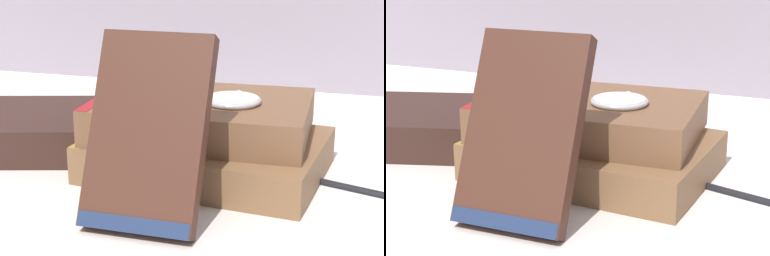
# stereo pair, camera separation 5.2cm
# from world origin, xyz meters

# --- Properties ---
(ground_plane) EXTENTS (3.00, 3.00, 0.00)m
(ground_plane) POSITION_xyz_m (0.00, 0.00, 0.00)
(ground_plane) COLOR silver
(book_flat_bottom) EXTENTS (0.22, 0.17, 0.04)m
(book_flat_bottom) POSITION_xyz_m (0.06, 0.01, 0.02)
(book_flat_bottom) COLOR brown
(book_flat_bottom) RESTS_ON ground_plane
(book_flat_top) EXTENTS (0.21, 0.15, 0.03)m
(book_flat_top) POSITION_xyz_m (0.05, 0.02, 0.05)
(book_flat_top) COLOR brown
(book_flat_top) RESTS_ON book_flat_bottom
(book_leaning_front) EXTENTS (0.09, 0.08, 0.15)m
(book_leaning_front) POSITION_xyz_m (0.05, -0.10, 0.07)
(book_leaning_front) COLOR #422319
(book_leaning_front) RESTS_ON ground_plane
(pocket_watch) EXTENTS (0.05, 0.06, 0.01)m
(pocket_watch) POSITION_xyz_m (0.09, 0.02, 0.07)
(pocket_watch) COLOR silver
(pocket_watch) RESTS_ON book_flat_top
(fountain_pen) EXTENTS (0.15, 0.05, 0.01)m
(fountain_pen) POSITION_xyz_m (0.22, -0.00, 0.00)
(fountain_pen) COLOR black
(fountain_pen) RESTS_ON ground_plane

